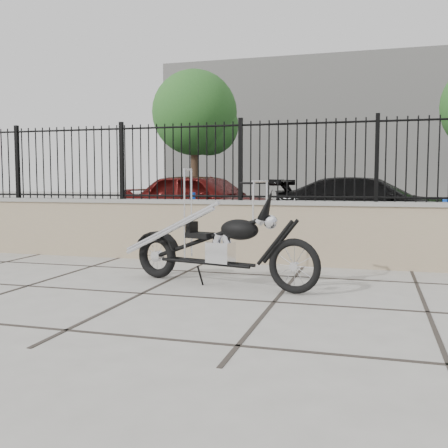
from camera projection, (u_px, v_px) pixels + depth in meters
name	position (u px, v px, depth m)	size (l,w,h in m)	color
ground_plane	(274.00, 302.00, 5.45)	(90.00, 90.00, 0.00)	#99968E
parking_lot	(344.00, 218.00, 17.42)	(30.00, 30.00, 0.00)	black
retaining_wall	(305.00, 233.00, 7.80)	(14.00, 0.36, 0.96)	gray
iron_fence	(306.00, 160.00, 7.71)	(14.00, 0.08, 1.20)	black
background_building	(359.00, 133.00, 30.49)	(22.00, 6.00, 8.00)	beige
chopper_motorcycle	(217.00, 226.00, 6.29)	(2.39, 0.42, 1.44)	black
car_red	(204.00, 202.00, 12.94)	(1.73, 4.31, 1.47)	#430A09
car_black	(370.00, 205.00, 12.57)	(1.88, 4.62, 1.34)	black
bollard_a	(193.00, 217.00, 10.74)	(0.12, 0.12, 1.01)	#0B1BB3
bollard_b	(445.00, 227.00, 8.93)	(0.11, 0.11, 0.94)	#0E19D7
tree_left	(195.00, 109.00, 22.50)	(3.66, 3.66, 6.17)	#382619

